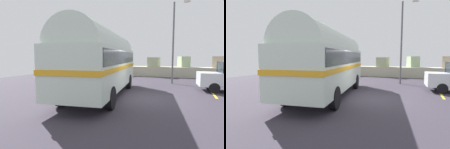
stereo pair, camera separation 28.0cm
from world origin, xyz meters
TOP-DOWN VIEW (x-y plane):
  - ground at (0.00, 0.00)m, footprint 32.00×26.00m
  - breakwater at (0.09, 11.81)m, footprint 31.36×2.16m
  - vintage_coach at (-2.38, -0.07)m, footprint 3.61×8.84m
  - lamp_post at (1.08, 6.25)m, footprint 1.22×0.43m

SIDE VIEW (x-z plane):
  - ground at x=0.00m, z-range 0.00..0.02m
  - breakwater at x=0.09m, z-range -0.47..1.88m
  - vintage_coach at x=-2.38m, z-range 0.20..3.90m
  - lamp_post at x=1.08m, z-range 0.41..6.89m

